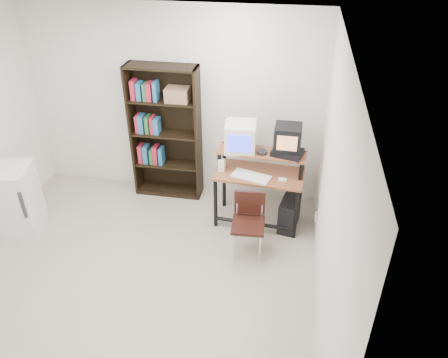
% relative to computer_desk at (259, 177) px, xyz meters
% --- Properties ---
extents(floor, '(4.00, 4.00, 0.01)m').
position_rel_computer_desk_xyz_m(floor, '(-1.25, -1.37, -0.68)').
color(floor, '#B2A793').
rests_on(floor, ground).
extents(ceiling, '(4.00, 4.00, 0.01)m').
position_rel_computer_desk_xyz_m(ceiling, '(-1.25, -1.37, 1.92)').
color(ceiling, white).
rests_on(ceiling, back_wall).
extents(back_wall, '(4.00, 0.01, 2.60)m').
position_rel_computer_desk_xyz_m(back_wall, '(-1.25, 0.63, 0.62)').
color(back_wall, silver).
rests_on(back_wall, floor).
extents(right_wall, '(0.01, 4.00, 2.60)m').
position_rel_computer_desk_xyz_m(right_wall, '(0.75, -1.37, 0.62)').
color(right_wall, silver).
rests_on(right_wall, floor).
extents(computer_desk, '(1.13, 0.62, 0.98)m').
position_rel_computer_desk_xyz_m(computer_desk, '(0.00, 0.00, 0.00)').
color(computer_desk, brown).
rests_on(computer_desk, floor).
extents(crt_monitor, '(0.40, 0.41, 0.35)m').
position_rel_computer_desk_xyz_m(crt_monitor, '(-0.27, 0.13, 0.47)').
color(crt_monitor, white).
rests_on(crt_monitor, computer_desk).
extents(vcr, '(0.41, 0.34, 0.08)m').
position_rel_computer_desk_xyz_m(vcr, '(0.32, 0.06, 0.33)').
color(vcr, black).
rests_on(vcr, computer_desk).
extents(crt_tv, '(0.32, 0.32, 0.30)m').
position_rel_computer_desk_xyz_m(crt_tv, '(0.31, 0.10, 0.52)').
color(crt_tv, black).
rests_on(crt_tv, vcr).
extents(cd_spindle, '(0.13, 0.13, 0.05)m').
position_rel_computer_desk_xyz_m(cd_spindle, '(0.01, 0.04, 0.32)').
color(cd_spindle, '#26262B').
rests_on(cd_spindle, computer_desk).
extents(keyboard, '(0.51, 0.34, 0.03)m').
position_rel_computer_desk_xyz_m(keyboard, '(-0.09, -0.13, 0.06)').
color(keyboard, white).
rests_on(keyboard, computer_desk).
extents(mousepad, '(0.23, 0.20, 0.01)m').
position_rel_computer_desk_xyz_m(mousepad, '(0.31, -0.13, 0.05)').
color(mousepad, black).
rests_on(mousepad, computer_desk).
extents(mouse, '(0.10, 0.07, 0.03)m').
position_rel_computer_desk_xyz_m(mouse, '(0.29, -0.14, 0.07)').
color(mouse, white).
rests_on(mouse, mousepad).
extents(desk_speaker, '(0.09, 0.09, 0.17)m').
position_rel_computer_desk_xyz_m(desk_speaker, '(-0.47, -0.03, 0.13)').
color(desk_speaker, white).
rests_on(desk_speaker, computer_desk).
extents(pc_tower, '(0.28, 0.48, 0.42)m').
position_rel_computer_desk_xyz_m(pc_tower, '(0.41, -0.06, -0.47)').
color(pc_tower, black).
rests_on(pc_tower, floor).
extents(school_chair, '(0.40, 0.40, 0.76)m').
position_rel_computer_desk_xyz_m(school_chair, '(-0.06, -0.59, -0.21)').
color(school_chair, black).
rests_on(school_chair, floor).
extents(bookshelf, '(0.94, 0.31, 1.87)m').
position_rel_computer_desk_xyz_m(bookshelf, '(-1.34, 0.49, 0.28)').
color(bookshelf, black).
rests_on(bookshelf, floor).
extents(mini_fridge, '(0.65, 0.65, 0.91)m').
position_rel_computer_desk_xyz_m(mini_fridge, '(-2.97, -0.72, -0.22)').
color(mini_fridge, white).
rests_on(mini_fridge, floor).
extents(wall_outlet, '(0.02, 0.08, 0.12)m').
position_rel_computer_desk_xyz_m(wall_outlet, '(0.74, -0.22, -0.38)').
color(wall_outlet, beige).
rests_on(wall_outlet, right_wall).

